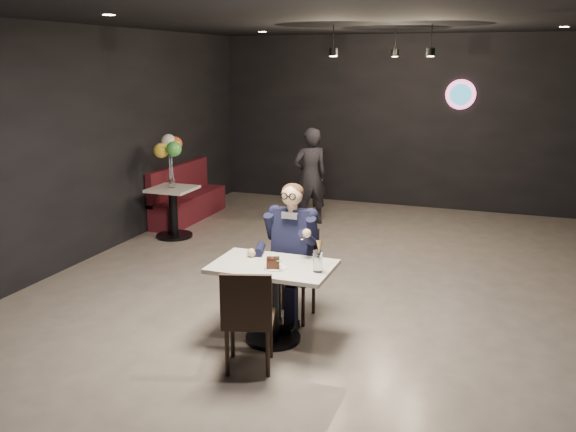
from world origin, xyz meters
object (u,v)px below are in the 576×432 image
at_px(booth_bench, 188,192).
at_px(passerby, 310,176).
at_px(balloon_vase, 172,183).
at_px(chair_near, 249,317).
at_px(side_table, 173,212).
at_px(main_table, 273,303).
at_px(sundae_glass, 318,261).
at_px(seated_man, 293,250).
at_px(chair_far, 293,275).

height_order(booth_bench, passerby, passerby).
distance_m(balloon_vase, passerby, 2.19).
height_order(chair_near, passerby, passerby).
xyz_separation_m(booth_bench, side_table, (0.30, -1.00, -0.07)).
relative_size(main_table, sundae_glass, 5.76).
height_order(main_table, passerby, passerby).
relative_size(main_table, side_table, 1.43).
distance_m(chair_near, sundae_glass, 0.78).
bearing_deg(seated_man, passerby, 105.29).
xyz_separation_m(main_table, seated_man, (-0.00, 0.55, 0.34)).
bearing_deg(chair_near, balloon_vase, 111.49).
relative_size(booth_bench, side_table, 2.35).
height_order(main_table, seated_man, seated_man).
relative_size(side_table, balloon_vase, 5.69).
bearing_deg(sundae_glass, seated_man, 126.77).
distance_m(sundae_glass, side_table, 4.17).
distance_m(side_table, passerby, 2.22).
bearing_deg(passerby, main_table, 65.13).
relative_size(main_table, chair_near, 1.20).
xyz_separation_m(chair_near, seated_man, (0.00, 1.10, 0.26)).
distance_m(chair_near, booth_bench, 5.18).
relative_size(seated_man, side_table, 1.87).
distance_m(chair_near, passerby, 4.80).
bearing_deg(sundae_glass, main_table, 174.17).
relative_size(seated_man, sundae_glass, 7.54).
xyz_separation_m(main_table, balloon_vase, (-2.64, 2.72, 0.44)).
distance_m(sundae_glass, passerby, 4.42).
relative_size(chair_far, passerby, 0.60).
xyz_separation_m(chair_near, balloon_vase, (-2.64, 3.27, 0.36)).
height_order(seated_man, side_table, seated_man).
relative_size(sundae_glass, booth_bench, 0.11).
distance_m(chair_far, balloon_vase, 3.44).
xyz_separation_m(balloon_vase, passerby, (1.66, 1.42, -0.05)).
height_order(main_table, sundae_glass, sundae_glass).
bearing_deg(passerby, seated_man, 67.09).
height_order(chair_near, balloon_vase, chair_near).
distance_m(main_table, side_table, 3.79).
xyz_separation_m(chair_far, booth_bench, (-2.94, 3.17, -0.01)).
bearing_deg(chair_far, booth_bench, 132.91).
bearing_deg(sundae_glass, passerby, 108.82).
bearing_deg(passerby, balloon_vase, 2.24).
xyz_separation_m(main_table, chair_near, (-0.00, -0.55, 0.09)).
bearing_deg(sundae_glass, chair_far, 126.77).
height_order(chair_near, side_table, chair_near).
bearing_deg(chair_near, passerby, 84.32).
bearing_deg(main_table, booth_bench, 128.38).
distance_m(main_table, passerby, 4.27).
bearing_deg(passerby, chair_far, 67.09).
distance_m(main_table, chair_near, 0.56).
xyz_separation_m(main_table, booth_bench, (-2.94, 3.72, 0.08)).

